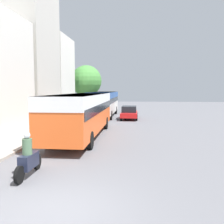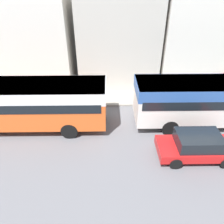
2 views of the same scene
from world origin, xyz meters
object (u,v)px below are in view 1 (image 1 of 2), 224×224
object	(u,v)px
car_crossing	(129,112)
bus_following	(104,101)
bus_lead	(82,109)
pedestrian_near_curb	(75,106)
motorcycle_behind_lead	(28,159)

from	to	relation	value
car_crossing	bus_following	bearing A→B (deg)	142.23
bus_lead	car_crossing	xyz separation A→B (m)	(2.92, 10.52, -1.18)
car_crossing	pedestrian_near_curb	bearing A→B (deg)	147.82
bus_lead	motorcycle_behind_lead	bearing A→B (deg)	-92.35
bus_lead	car_crossing	distance (m)	10.98
bus_following	pedestrian_near_curb	bearing A→B (deg)	152.54
bus_lead	motorcycle_behind_lead	xyz separation A→B (m)	(-0.33, -8.02, -1.25)
motorcycle_behind_lead	car_crossing	bearing A→B (deg)	80.04
motorcycle_behind_lead	car_crossing	size ratio (longest dim) A/B	0.54
bus_lead	motorcycle_behind_lead	world-z (taller)	bus_lead
car_crossing	motorcycle_behind_lead	bearing A→B (deg)	-99.96
bus_lead	car_crossing	size ratio (longest dim) A/B	2.78
bus_lead	bus_following	bearing A→B (deg)	90.75
bus_lead	bus_following	distance (m)	12.91
car_crossing	pedestrian_near_curb	size ratio (longest dim) A/B	2.23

